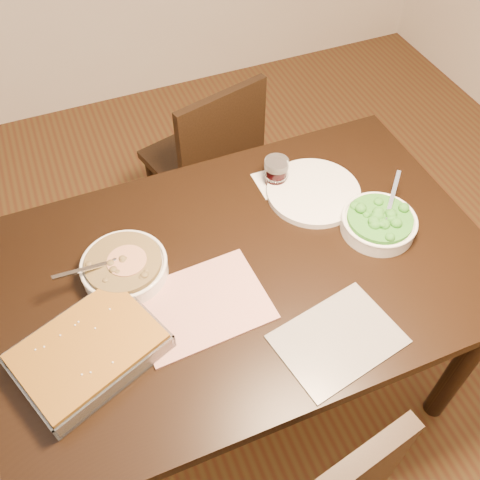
# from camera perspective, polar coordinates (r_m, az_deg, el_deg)

# --- Properties ---
(ground) EXTENTS (4.00, 4.00, 0.00)m
(ground) POSITION_cam_1_polar(r_m,az_deg,el_deg) (2.15, 0.32, -14.81)
(ground) COLOR #4E2916
(ground) RESTS_ON ground
(table) EXTENTS (1.40, 0.90, 0.75)m
(table) POSITION_cam_1_polar(r_m,az_deg,el_deg) (1.58, 0.43, -4.74)
(table) COLOR black
(table) RESTS_ON ground
(magazine_a) EXTENTS (0.36, 0.27, 0.01)m
(magazine_a) POSITION_cam_1_polar(r_m,az_deg,el_deg) (1.43, -4.16, -6.89)
(magazine_a) COLOR #A02F2D
(magazine_a) RESTS_ON table
(magazine_b) EXTENTS (0.34, 0.27, 0.01)m
(magazine_b) POSITION_cam_1_polar(r_m,az_deg,el_deg) (1.39, 10.40, -10.36)
(magazine_b) COLOR #2A2931
(magazine_b) RESTS_ON table
(coaster) EXTENTS (0.12, 0.12, 0.00)m
(coaster) POSITION_cam_1_polar(r_m,az_deg,el_deg) (1.73, 3.80, 6.21)
(coaster) COLOR white
(coaster) RESTS_ON table
(stew_bowl) EXTENTS (0.26, 0.24, 0.09)m
(stew_bowl) POSITION_cam_1_polar(r_m,az_deg,el_deg) (1.49, -12.23, -2.82)
(stew_bowl) COLOR white
(stew_bowl) RESTS_ON table
(broccoli_bowl) EXTENTS (0.22, 0.22, 0.09)m
(broccoli_bowl) POSITION_cam_1_polar(r_m,az_deg,el_deg) (1.62, 14.58, 1.83)
(broccoli_bowl) COLOR white
(broccoli_bowl) RESTS_ON table
(baking_dish) EXTENTS (0.41, 0.36, 0.06)m
(baking_dish) POSITION_cam_1_polar(r_m,az_deg,el_deg) (1.37, -15.81, -11.35)
(baking_dish) COLOR silver
(baking_dish) RESTS_ON table
(wine_tumbler) EXTENTS (0.08, 0.08, 0.09)m
(wine_tumbler) POSITION_cam_1_polar(r_m,az_deg,el_deg) (1.70, 3.88, 7.35)
(wine_tumbler) COLOR black
(wine_tumbler) RESTS_ON coaster
(dinner_plate) EXTENTS (0.29, 0.29, 0.02)m
(dinner_plate) POSITION_cam_1_polar(r_m,az_deg,el_deg) (1.69, 7.84, 5.10)
(dinner_plate) COLOR silver
(dinner_plate) RESTS_ON table
(chair_far) EXTENTS (0.48, 0.48, 0.83)m
(chair_far) POSITION_cam_1_polar(r_m,az_deg,el_deg) (2.24, -3.33, 8.75)
(chair_far) COLOR black
(chair_far) RESTS_ON ground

